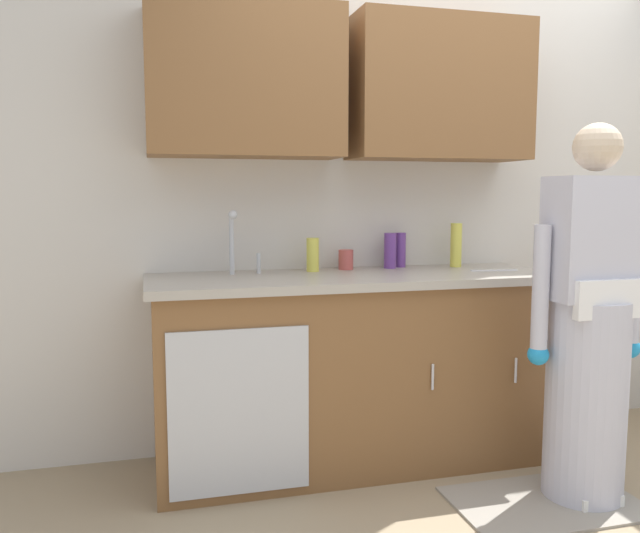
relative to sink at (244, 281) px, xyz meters
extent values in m
plane|color=#998466|center=(1.08, -0.71, -0.93)|extent=(9.00, 9.00, 0.00)
cube|color=beige|center=(1.08, 0.34, 0.42)|extent=(4.80, 0.10, 2.70)
cube|color=brown|center=(0.03, 0.12, 0.92)|extent=(0.91, 0.34, 0.70)
cube|color=brown|center=(1.02, 0.12, 0.92)|extent=(0.91, 0.34, 0.70)
cube|color=brown|center=(0.53, -0.01, -0.48)|extent=(1.90, 0.60, 0.90)
cube|color=#B7BABF|center=(-0.07, -0.31, -0.52)|extent=(0.60, 0.01, 0.72)
cylinder|color=silver|center=(0.81, -0.32, -0.43)|extent=(0.01, 0.01, 0.12)
cylinder|color=silver|center=(1.24, -0.32, -0.43)|extent=(0.01, 0.01, 0.12)
cube|color=#A8A093|center=(0.53, -0.01, -0.01)|extent=(1.96, 0.66, 0.04)
cube|color=#B7BABF|center=(0.00, -0.01, -0.01)|extent=(0.50, 0.36, 0.03)
cylinder|color=#B7BABF|center=(-0.04, 0.14, 0.16)|extent=(0.02, 0.02, 0.30)
sphere|color=#B7BABF|center=(-0.04, 0.08, 0.30)|extent=(0.04, 0.04, 0.04)
cylinder|color=#B7BABF|center=(0.09, 0.14, 0.06)|extent=(0.02, 0.02, 0.10)
cube|color=white|center=(1.39, -0.66, -0.90)|extent=(0.20, 0.26, 0.06)
cylinder|color=silver|center=(1.39, -0.64, -0.49)|extent=(0.34, 0.34, 0.88)
cube|color=silver|center=(1.39, -0.64, 0.21)|extent=(0.38, 0.22, 0.52)
sphere|color=#CBB192|center=(1.39, -0.64, 0.59)|extent=(0.20, 0.20, 0.20)
cube|color=white|center=(1.39, -0.76, -0.03)|extent=(0.32, 0.04, 0.16)
cylinder|color=silver|center=(1.16, -0.62, 0.00)|extent=(0.07, 0.07, 0.55)
sphere|color=#1E8CCC|center=(1.16, -0.62, -0.28)|extent=(0.09, 0.09, 0.09)
cylinder|color=silver|center=(1.62, -0.62, 0.00)|extent=(0.07, 0.07, 0.55)
sphere|color=#1E8CCC|center=(1.62, -0.62, -0.28)|extent=(0.09, 0.09, 0.09)
cube|color=gray|center=(1.19, -0.66, -0.92)|extent=(0.80, 0.50, 0.01)
cylinder|color=#66388C|center=(0.79, 0.19, 0.11)|extent=(0.06, 0.06, 0.18)
cylinder|color=#D8D14C|center=(0.37, 0.16, 0.10)|extent=(0.06, 0.06, 0.17)
cylinder|color=#D8D14C|center=(1.16, 0.16, 0.13)|extent=(0.06, 0.06, 0.23)
cylinder|color=#66388C|center=(0.87, 0.23, 0.11)|extent=(0.06, 0.06, 0.18)
cylinder|color=#B24C47|center=(0.55, 0.20, 0.07)|extent=(0.08, 0.08, 0.10)
cube|color=silver|center=(1.26, -0.06, 0.02)|extent=(0.24, 0.05, 0.01)
camera|label=1|loc=(-0.43, -2.97, 0.40)|focal=36.38mm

